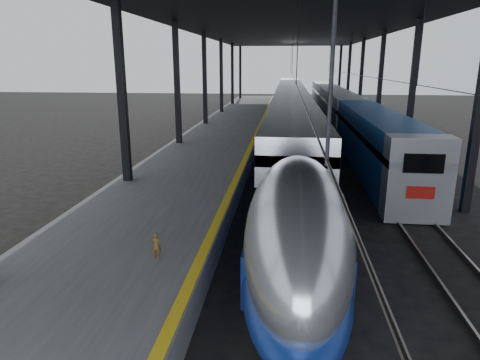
# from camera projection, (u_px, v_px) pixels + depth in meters

# --- Properties ---
(ground) EXTENTS (160.00, 160.00, 0.00)m
(ground) POSITION_uv_depth(u_px,v_px,m) (237.00, 248.00, 15.21)
(ground) COLOR black
(ground) RESTS_ON ground
(platform) EXTENTS (6.00, 80.00, 1.00)m
(platform) POSITION_uv_depth(u_px,v_px,m) (222.00, 138.00, 34.62)
(platform) COLOR #4C4C4F
(platform) RESTS_ON ground
(yellow_strip) EXTENTS (0.30, 80.00, 0.01)m
(yellow_strip) POSITION_uv_depth(u_px,v_px,m) (257.00, 133.00, 34.20)
(yellow_strip) COLOR gold
(yellow_strip) RESTS_ON platform
(rails) EXTENTS (6.52, 80.00, 0.16)m
(rails) POSITION_uv_depth(u_px,v_px,m) (322.00, 145.00, 33.90)
(rails) COLOR slate
(rails) RESTS_ON ground
(canopy) EXTENTS (18.00, 75.00, 9.47)m
(canopy) POSITION_uv_depth(u_px,v_px,m) (293.00, 25.00, 31.79)
(canopy) COLOR black
(canopy) RESTS_ON ground
(tgv_train) EXTENTS (2.85, 65.20, 4.08)m
(tgv_train) POSITION_uv_depth(u_px,v_px,m) (291.00, 116.00, 37.67)
(tgv_train) COLOR silver
(tgv_train) RESTS_ON ground
(second_train) EXTENTS (2.60, 56.05, 3.58)m
(second_train) POSITION_uv_depth(u_px,v_px,m) (340.00, 110.00, 43.03)
(second_train) COLOR #164B94
(second_train) RESTS_ON ground
(child) EXTENTS (0.29, 0.20, 0.79)m
(child) POSITION_uv_depth(u_px,v_px,m) (156.00, 245.00, 12.09)
(child) COLOR #533E1B
(child) RESTS_ON platform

